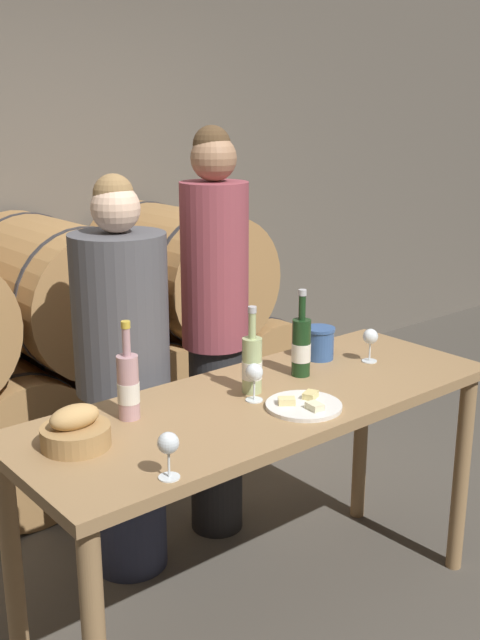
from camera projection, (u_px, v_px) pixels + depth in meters
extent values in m
plane|color=#4C473F|center=(262.00, 617.00, 2.84)|extent=(10.00, 10.00, 0.00)
cylinder|color=#2D2D33|center=(22.00, 447.00, 3.45)|extent=(0.71, 0.02, 0.71)
cylinder|color=#A87A47|center=(125.00, 391.00, 4.13)|extent=(0.70, 0.96, 0.70)
cylinder|color=#2D2D33|center=(155.00, 408.00, 3.90)|extent=(0.71, 0.02, 0.71)
cylinder|color=#2D2D33|center=(97.00, 376.00, 4.36)|extent=(0.71, 0.02, 0.71)
cylinder|color=#A87A47|center=(228.00, 363.00, 4.58)|extent=(0.70, 0.96, 0.70)
cylinder|color=#2D2D33|center=(261.00, 377.00, 4.36)|extent=(0.71, 0.02, 0.71)
cylinder|color=#2D2D33|center=(198.00, 351.00, 4.81)|extent=(0.71, 0.02, 0.71)
cylinder|color=#A87A47|center=(56.00, 290.00, 3.73)|extent=(0.70, 0.96, 0.70)
cylinder|color=#2D2D33|center=(85.00, 302.00, 3.50)|extent=(0.71, 0.02, 0.71)
cylinder|color=#2D2D33|center=(29.00, 280.00, 3.96)|extent=(0.71, 0.02, 0.71)
cylinder|color=#A87A47|center=(177.00, 270.00, 4.18)|extent=(0.70, 0.96, 0.70)
cylinder|color=#2D2D33|center=(210.00, 280.00, 3.96)|extent=(0.71, 0.02, 0.71)
cylinder|color=#2D2D33|center=(147.00, 262.00, 4.41)|extent=(0.71, 0.02, 0.71)
cylinder|color=#99754C|center=(461.00, 474.00, 3.04)|extent=(0.06, 0.06, 0.86)
cylinder|color=#99754C|center=(13.00, 571.00, 2.41)|extent=(0.06, 0.06, 0.86)
cylinder|color=#99754C|center=(361.00, 432.00, 3.43)|extent=(0.06, 0.06, 0.86)
cube|color=#99754C|center=(264.00, 403.00, 2.60)|extent=(1.79, 0.66, 0.04)
cylinder|color=#2D334C|center=(128.00, 479.00, 3.07)|extent=(0.30, 0.30, 0.79)
cylinder|color=#4C4C51|center=(120.00, 314.00, 2.87)|extent=(0.37, 0.37, 0.62)
sphere|color=beige|center=(116.00, 208.00, 2.76)|extent=(0.19, 0.19, 0.19)
sphere|color=olive|center=(113.00, 194.00, 2.76)|extent=(0.15, 0.15, 0.15)
cylinder|color=#232326|center=(216.00, 438.00, 3.34)|extent=(0.23, 0.23, 0.88)
cylinder|color=#8C3D47|center=(215.00, 266.00, 3.12)|extent=(0.29, 0.29, 0.69)
sphere|color=#997051|center=(214.00, 158.00, 3.00)|extent=(0.19, 0.19, 0.19)
sphere|color=#47331E|center=(212.00, 145.00, 3.00)|extent=(0.15, 0.15, 0.15)
cylinder|color=#193819|center=(301.00, 348.00, 2.78)|extent=(0.07, 0.07, 0.22)
cylinder|color=#193819|center=(302.00, 308.00, 2.73)|extent=(0.03, 0.03, 0.09)
cylinder|color=#B7B7BC|center=(303.00, 293.00, 2.72)|extent=(0.03, 0.03, 0.02)
cylinder|color=white|center=(301.00, 352.00, 2.78)|extent=(0.07, 0.07, 0.07)
cylinder|color=#ADBC7F|center=(252.00, 365.00, 2.61)|extent=(0.07, 0.07, 0.20)
cylinder|color=#ADBC7F|center=(252.00, 326.00, 2.57)|extent=(0.03, 0.03, 0.09)
cylinder|color=#B7B7BC|center=(252.00, 310.00, 2.56)|extent=(0.03, 0.03, 0.02)
cylinder|color=white|center=(252.00, 370.00, 2.62)|extent=(0.07, 0.07, 0.06)
cylinder|color=#BC8E93|center=(128.00, 387.00, 2.39)|extent=(0.07, 0.07, 0.21)
cylinder|color=#BC8E93|center=(126.00, 342.00, 2.35)|extent=(0.03, 0.03, 0.09)
cylinder|color=gold|center=(126.00, 325.00, 2.33)|extent=(0.03, 0.03, 0.02)
cylinder|color=white|center=(129.00, 392.00, 2.40)|extent=(0.07, 0.07, 0.07)
cylinder|color=#335693|center=(319.00, 343.00, 2.97)|extent=(0.12, 0.12, 0.13)
cylinder|color=#335693|center=(320.00, 329.00, 2.96)|extent=(0.12, 0.12, 0.01)
cylinder|color=#A87F4C|center=(76.00, 436.00, 2.21)|extent=(0.21, 0.21, 0.06)
ellipsoid|color=tan|center=(75.00, 417.00, 2.19)|extent=(0.16, 0.09, 0.07)
cylinder|color=white|center=(304.00, 406.00, 2.50)|extent=(0.26, 0.26, 0.01)
cube|color=#E0CC7F|center=(310.00, 395.00, 2.54)|extent=(0.07, 0.06, 0.02)
cube|color=beige|center=(287.00, 401.00, 2.49)|extent=(0.07, 0.07, 0.02)
cube|color=beige|center=(315.00, 406.00, 2.45)|extent=(0.05, 0.06, 0.02)
cylinder|color=white|center=(169.00, 477.00, 2.03)|extent=(0.06, 0.06, 0.00)
cylinder|color=white|center=(169.00, 464.00, 2.02)|extent=(0.01, 0.01, 0.07)
sphere|color=white|center=(168.00, 443.00, 2.00)|extent=(0.06, 0.06, 0.06)
cylinder|color=white|center=(255.00, 400.00, 2.56)|extent=(0.06, 0.06, 0.00)
cylinder|color=white|center=(255.00, 390.00, 2.55)|extent=(0.01, 0.01, 0.07)
sphere|color=white|center=(255.00, 372.00, 2.53)|extent=(0.06, 0.06, 0.06)
cylinder|color=white|center=(369.00, 361.00, 2.95)|extent=(0.06, 0.06, 0.00)
cylinder|color=white|center=(370.00, 352.00, 2.94)|extent=(0.01, 0.01, 0.07)
sphere|color=white|center=(370.00, 336.00, 2.93)|extent=(0.06, 0.06, 0.06)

